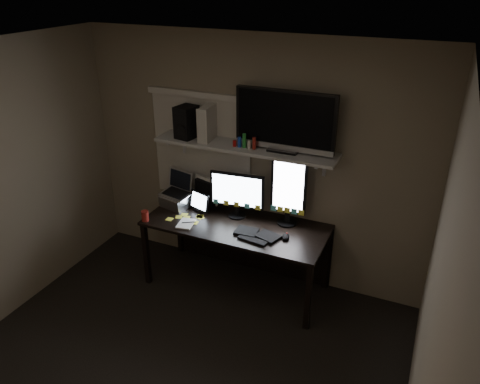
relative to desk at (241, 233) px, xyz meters
The scene contains 21 objects.
floor 1.64m from the desk, 90.00° to the right, with size 3.60×3.60×0.00m, color black.
ceiling 2.49m from the desk, 90.00° to the right, with size 3.60×3.60×0.00m, color silver.
back_wall 0.74m from the desk, 90.00° to the left, with size 3.60×3.60×0.00m, color #7E715A.
right_wall 2.47m from the desk, 40.70° to the right, with size 3.60×3.60×0.00m, color #7E715A.
window_blinds 0.96m from the desk, 156.69° to the left, with size 1.10×0.02×1.10m, color beige.
desk is the anchor object (origin of this frame).
wall_shelf 0.91m from the desk, 90.00° to the left, with size 1.80×0.35×0.03m, color #ADACA8.
monitor_landscape 0.42m from the desk, 156.25° to the left, with size 0.55×0.06×0.48m, color black.
monitor_portrait 0.70m from the desk, 11.17° to the left, with size 0.34×0.06×0.69m, color black.
keyboard 0.41m from the desk, 41.42° to the right, with size 0.44×0.17×0.03m, color black.
mouse 0.60m from the desk, 18.94° to the right, with size 0.07×0.11×0.04m, color black.
notepad 0.58m from the desk, 143.72° to the right, with size 0.15×0.20×0.01m, color white.
tablet 0.53m from the desk, behind, with size 0.25×0.10×0.22m, color black.
file_sorter 0.57m from the desk, 163.15° to the left, with size 0.24×0.11×0.30m, color black.
laptop 0.81m from the desk, behind, with size 0.32×0.26×0.36m, color silver.
cup 0.98m from the desk, 153.48° to the right, with size 0.07×0.07×0.11m, color maroon.
sticky_notes 0.58m from the desk, 156.78° to the right, with size 0.29×0.21×0.00m, color #FFF945, non-canonical shape.
tv 1.27m from the desk, 13.94° to the left, with size 0.94×0.17×0.56m, color black.
game_console 1.17m from the desk, 165.89° to the left, with size 0.09×0.28×0.34m, color #BCB6AA.
speaker 1.25m from the desk, behind, with size 0.17×0.21×0.32m, color black.
bottles 0.99m from the desk, 42.10° to the left, with size 0.21×0.05×0.13m, color #A50F0C, non-canonical shape.
Camera 1 is at (1.66, -2.22, 3.01)m, focal length 35.00 mm.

